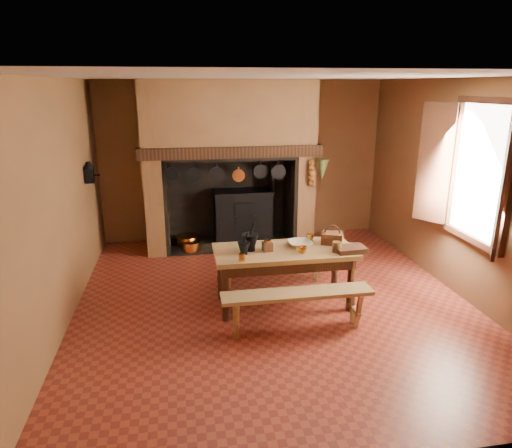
{
  "coord_description": "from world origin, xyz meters",
  "views": [
    {
      "loc": [
        -1.13,
        -5.31,
        2.71
      ],
      "look_at": [
        -0.17,
        0.3,
        0.97
      ],
      "focal_mm": 32.0,
      "sensor_mm": 36.0,
      "label": 1
    }
  ],
  "objects_px": {
    "wicker_basket": "(332,238)",
    "mixing_bowl": "(300,244)",
    "work_table": "(284,258)",
    "coffee_grinder": "(267,246)",
    "iron_range": "(243,215)",
    "bench_front": "(297,302)"
  },
  "relations": [
    {
      "from": "iron_range",
      "to": "coffee_grinder",
      "type": "height_order",
      "value": "iron_range"
    },
    {
      "from": "work_table",
      "to": "mixing_bowl",
      "type": "height_order",
      "value": "mixing_bowl"
    },
    {
      "from": "mixing_bowl",
      "to": "work_table",
      "type": "bearing_deg",
      "value": -164.64
    },
    {
      "from": "wicker_basket",
      "to": "iron_range",
      "type": "bearing_deg",
      "value": 132.18
    },
    {
      "from": "iron_range",
      "to": "coffee_grinder",
      "type": "relative_size",
      "value": 9.13
    },
    {
      "from": "iron_range",
      "to": "wicker_basket",
      "type": "distance_m",
      "value": 2.63
    },
    {
      "from": "work_table",
      "to": "wicker_basket",
      "type": "height_order",
      "value": "wicker_basket"
    },
    {
      "from": "bench_front",
      "to": "mixing_bowl",
      "type": "bearing_deg",
      "value": 73.7
    },
    {
      "from": "work_table",
      "to": "coffee_grinder",
      "type": "xyz_separation_m",
      "value": [
        -0.22,
        -0.02,
        0.19
      ]
    },
    {
      "from": "wicker_basket",
      "to": "mixing_bowl",
      "type": "bearing_deg",
      "value": -150.99
    },
    {
      "from": "iron_range",
      "to": "wicker_basket",
      "type": "relative_size",
      "value": 5.03
    },
    {
      "from": "work_table",
      "to": "mixing_bowl",
      "type": "relative_size",
      "value": 5.77
    },
    {
      "from": "mixing_bowl",
      "to": "coffee_grinder",
      "type": "bearing_deg",
      "value": -169.89
    },
    {
      "from": "work_table",
      "to": "coffee_grinder",
      "type": "distance_m",
      "value": 0.29
    },
    {
      "from": "work_table",
      "to": "mixing_bowl",
      "type": "xyz_separation_m",
      "value": [
        0.21,
        0.06,
        0.16
      ]
    },
    {
      "from": "coffee_grinder",
      "to": "mixing_bowl",
      "type": "height_order",
      "value": "coffee_grinder"
    },
    {
      "from": "work_table",
      "to": "mixing_bowl",
      "type": "distance_m",
      "value": 0.27
    },
    {
      "from": "iron_range",
      "to": "work_table",
      "type": "xyz_separation_m",
      "value": [
        0.16,
        -2.57,
        0.15
      ]
    },
    {
      "from": "mixing_bowl",
      "to": "wicker_basket",
      "type": "height_order",
      "value": "wicker_basket"
    },
    {
      "from": "work_table",
      "to": "coffee_grinder",
      "type": "bearing_deg",
      "value": -175.06
    },
    {
      "from": "iron_range",
      "to": "bench_front",
      "type": "height_order",
      "value": "iron_range"
    },
    {
      "from": "work_table",
      "to": "bench_front",
      "type": "relative_size",
      "value": 1.01
    }
  ]
}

